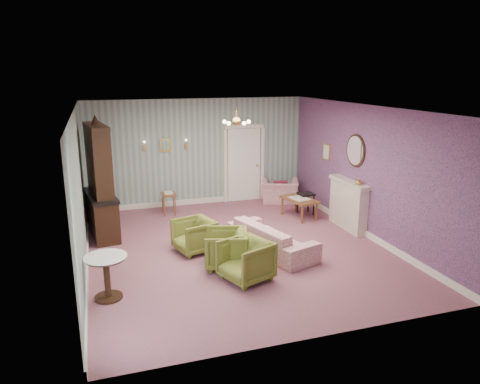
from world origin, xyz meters
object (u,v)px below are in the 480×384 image
object	(u,v)px
sofa_chintz	(272,233)
coffee_table	(299,208)
olive_chair_b	(226,247)
olive_chair_c	(194,234)
pedestal_table	(107,277)
wingback_chair	(280,187)
dresser	(99,178)
olive_chair_a	(246,259)
fireplace	(348,204)
side_table_black	(306,204)

from	to	relation	value
sofa_chintz	coffee_table	world-z (taller)	sofa_chintz
olive_chair_b	olive_chair_c	world-z (taller)	olive_chair_b
olive_chair_b	pedestal_table	xyz separation A→B (m)	(-2.18, -0.61, -0.02)
sofa_chintz	wingback_chair	xyz separation A→B (m)	(1.56, 3.30, 0.03)
wingback_chair	dresser	distance (m)	5.07
olive_chair_a	olive_chair_b	world-z (taller)	olive_chair_a
fireplace	side_table_black	xyz separation A→B (m)	(-0.46, 1.28, -0.30)
sofa_chintz	wingback_chair	bearing A→B (deg)	-42.75
olive_chair_a	coffee_table	bearing A→B (deg)	119.38
olive_chair_b	side_table_black	size ratio (longest dim) A/B	1.41
olive_chair_b	sofa_chintz	bearing A→B (deg)	128.12
dresser	pedestal_table	xyz separation A→B (m)	(0.00, -3.10, -0.95)
fireplace	side_table_black	size ratio (longest dim) A/B	2.48
olive_chair_b	olive_chair_c	bearing A→B (deg)	-138.63
olive_chair_a	coffee_table	size ratio (longest dim) A/B	0.81
olive_chair_c	pedestal_table	size ratio (longest dim) A/B	1.01
coffee_table	pedestal_table	world-z (taller)	pedestal_table
coffee_table	wingback_chair	bearing A→B (deg)	87.29
sofa_chintz	dresser	world-z (taller)	dresser
pedestal_table	olive_chair_c	bearing A→B (deg)	40.87
olive_chair_b	sofa_chintz	size ratio (longest dim) A/B	0.38
wingback_chair	dresser	world-z (taller)	dresser
olive_chair_b	fireplace	world-z (taller)	fireplace
fireplace	coffee_table	distance (m)	1.35
wingback_chair	dresser	bearing A→B (deg)	36.56
olive_chair_c	pedestal_table	world-z (taller)	olive_chair_c
coffee_table	side_table_black	bearing A→B (deg)	35.27
wingback_chair	pedestal_table	size ratio (longest dim) A/B	1.33
wingback_chair	pedestal_table	distance (m)	6.50
olive_chair_c	coffee_table	distance (m)	3.32
olive_chair_a	olive_chair_b	size ratio (longest dim) A/B	1.01
sofa_chintz	dresser	bearing A→B (deg)	40.37
olive_chair_b	side_table_black	bearing A→B (deg)	147.98
olive_chair_c	side_table_black	bearing A→B (deg)	100.53
fireplace	side_table_black	distance (m)	1.39
fireplace	pedestal_table	world-z (taller)	fireplace
dresser	wingback_chair	bearing A→B (deg)	6.37
olive_chair_c	sofa_chintz	world-z (taller)	sofa_chintz
olive_chair_a	side_table_black	bearing A→B (deg)	118.12
dresser	sofa_chintz	bearing A→B (deg)	-40.19
coffee_table	olive_chair_c	bearing A→B (deg)	-155.09
olive_chair_c	wingback_chair	bearing A→B (deg)	117.15
wingback_chair	fireplace	world-z (taller)	fireplace
dresser	fireplace	bearing A→B (deg)	-20.88
olive_chair_c	sofa_chintz	distance (m)	1.59
olive_chair_a	olive_chair_c	xyz separation A→B (m)	(-0.59, 1.56, -0.02)
dresser	coffee_table	xyz separation A→B (m)	(4.77, -0.18, -1.07)
wingback_chair	coffee_table	size ratio (longest dim) A/B	1.00
fireplace	dresser	bearing A→B (deg)	167.11
sofa_chintz	side_table_black	distance (m)	2.73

